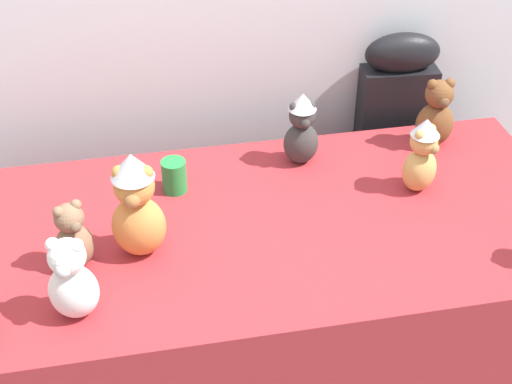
{
  "coord_description": "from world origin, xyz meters",
  "views": [
    {
      "loc": [
        -0.32,
        -1.44,
        2.18
      ],
      "look_at": [
        0.0,
        0.25,
        0.89
      ],
      "focal_mm": 51.06,
      "sensor_mm": 36.0,
      "label": 1
    }
  ],
  "objects": [
    {
      "name": "teddy_bear_honey",
      "position": [
        0.55,
        0.33,
        0.89
      ],
      "size": [
        0.15,
        0.15,
        0.26
      ],
      "rotation": [
        0.0,
        0.0,
        0.55
      ],
      "color": "tan",
      "rests_on": "display_table"
    },
    {
      "name": "teddy_bear_ginger",
      "position": [
        -0.35,
        0.19,
        0.93
      ],
      "size": [
        0.18,
        0.16,
        0.34
      ],
      "rotation": [
        0.0,
        0.0,
        -0.18
      ],
      "color": "#D17F3D",
      "rests_on": "display_table"
    },
    {
      "name": "teddy_bear_charcoal",
      "position": [
        0.21,
        0.55,
        0.89
      ],
      "size": [
        0.12,
        0.11,
        0.26
      ],
      "rotation": [
        0.0,
        0.0,
        0.01
      ],
      "color": "#383533",
      "rests_on": "display_table"
    },
    {
      "name": "instrument_case",
      "position": [
        0.65,
        0.83,
        0.54
      ],
      "size": [
        0.29,
        0.14,
        1.08
      ],
      "rotation": [
        0.0,
        0.0,
        -0.07
      ],
      "color": "black",
      "rests_on": "ground_plane"
    },
    {
      "name": "display_table",
      "position": [
        0.0,
        0.25,
        0.38
      ],
      "size": [
        2.0,
        0.9,
        0.77
      ],
      "primitive_type": "cube",
      "color": "maroon",
      "rests_on": "ground_plane"
    },
    {
      "name": "teddy_bear_mocha",
      "position": [
        -0.53,
        0.16,
        0.87
      ],
      "size": [
        0.14,
        0.14,
        0.22
      ],
      "rotation": [
        0.0,
        0.0,
        0.46
      ],
      "color": "#7F6047",
      "rests_on": "display_table"
    },
    {
      "name": "teddy_bear_chestnut",
      "position": [
        0.69,
        0.57,
        0.89
      ],
      "size": [
        0.14,
        0.12,
        0.26
      ],
      "rotation": [
        0.0,
        0.0,
        -0.04
      ],
      "color": "brown",
      "rests_on": "display_table"
    },
    {
      "name": "teddy_bear_snow",
      "position": [
        -0.53,
        -0.03,
        0.88
      ],
      "size": [
        0.15,
        0.14,
        0.26
      ],
      "rotation": [
        0.0,
        0.0,
        -0.25
      ],
      "color": "white",
      "rests_on": "display_table"
    },
    {
      "name": "party_cup_green",
      "position": [
        -0.23,
        0.47,
        0.82
      ],
      "size": [
        0.08,
        0.08,
        0.11
      ],
      "primitive_type": "cylinder",
      "color": "#238C3D",
      "rests_on": "display_table"
    }
  ]
}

